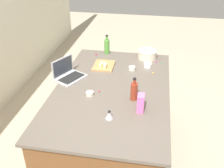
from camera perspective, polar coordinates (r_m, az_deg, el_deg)
ground_plane at (r=3.25m, az=0.00°, el=-14.60°), size 12.00×12.00×0.00m
island_counter at (r=2.95m, az=0.00°, el=-8.39°), size 1.88×1.17×0.90m
laptop at (r=2.90m, az=-9.51°, el=2.16°), size 0.38×0.34×0.22m
mixing_bowl_large at (r=3.35m, az=7.68°, el=6.49°), size 0.24×0.24×0.11m
bottle_olive at (r=3.44m, az=-1.12°, el=8.23°), size 0.07×0.07×0.25m
bottle_soy at (r=2.48m, az=4.82°, el=-1.52°), size 0.07×0.07×0.23m
cutting_board at (r=3.13m, az=-1.80°, el=4.03°), size 0.29×0.24×0.02m
butter_stick_left at (r=3.07m, az=-1.57°, el=4.06°), size 0.11×0.05×0.04m
butter_stick_right at (r=3.10m, az=-2.33°, el=4.26°), size 0.11×0.05×0.04m
ramekin_small at (r=3.05m, az=4.37°, el=3.45°), size 0.08×0.08×0.04m
ramekin_medium at (r=2.58m, az=-4.86°, el=-2.10°), size 0.08×0.08×0.04m
ramekin_wide at (r=3.14m, az=7.77°, el=4.10°), size 0.09×0.09×0.05m
kitchen_timer at (r=2.26m, az=-0.60°, el=-6.77°), size 0.07×0.07×0.08m
candy_bag at (r=2.33m, az=6.25°, el=-4.16°), size 0.09×0.06×0.17m
candy_0 at (r=3.25m, az=10.78°, el=4.45°), size 0.01×0.01×0.01m
candy_1 at (r=3.28m, az=9.61°, el=4.84°), size 0.02×0.02×0.02m
candy_2 at (r=3.00m, az=8.98°, el=2.39°), size 0.02×0.02×0.02m
candy_3 at (r=2.63m, az=-2.77°, el=-1.57°), size 0.02×0.02×0.02m
candy_4 at (r=3.43m, az=-3.46°, el=6.43°), size 0.02×0.02×0.02m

